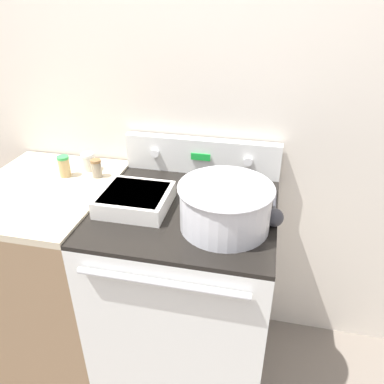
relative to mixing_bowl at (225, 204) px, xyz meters
name	(u,v)px	position (x,y,z in m)	size (l,w,h in m)	color
kitchen_wall	(205,104)	(-0.17, 0.49, 0.22)	(8.00, 0.05, 2.50)	beige
stove_range	(187,292)	(-0.17, 0.11, -0.56)	(0.73, 0.73, 0.94)	silver
control_panel	(202,156)	(-0.17, 0.43, -0.01)	(0.73, 0.07, 0.17)	silver
side_counter	(59,271)	(-0.82, 0.11, -0.56)	(0.58, 0.70, 0.95)	#896B4C
mixing_bowl	(225,204)	(0.00, 0.00, 0.00)	(0.35, 0.35, 0.17)	silver
casserole_dish	(135,198)	(-0.37, 0.06, -0.05)	(0.27, 0.25, 0.07)	silver
ladle	(274,216)	(0.18, 0.06, -0.06)	(0.07, 0.30, 0.07)	#333338
spice_jar_brown_cap	(97,168)	(-0.62, 0.26, -0.04)	(0.05, 0.05, 0.08)	gray
spice_jar_white_cap	(88,162)	(-0.69, 0.31, -0.04)	(0.06, 0.06, 0.08)	beige
spice_jar_green_cap	(64,166)	(-0.77, 0.23, -0.03)	(0.05, 0.05, 0.10)	tan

